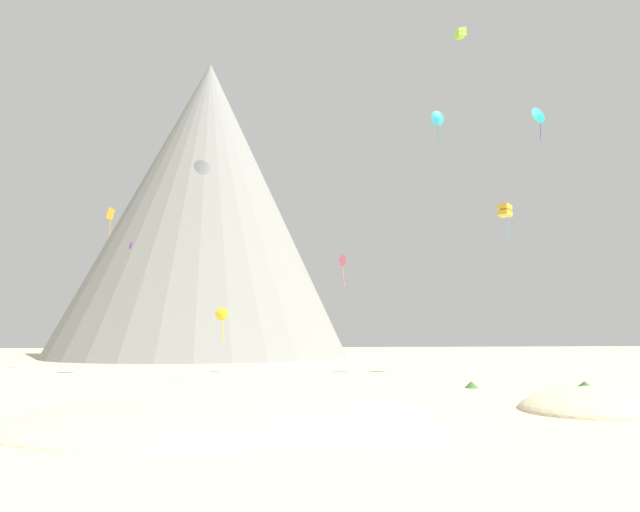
# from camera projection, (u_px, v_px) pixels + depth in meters

# --- Properties ---
(ground_plane) EXTENTS (400.00, 400.00, 0.00)m
(ground_plane) POSITION_uv_depth(u_px,v_px,m) (401.00, 431.00, 25.59)
(ground_plane) COLOR beige
(dune_foreground_left) EXTENTS (18.45, 15.87, 2.55)m
(dune_foreground_left) POSITION_uv_depth(u_px,v_px,m) (620.00, 407.00, 34.30)
(dune_foreground_left) COLOR beige
(dune_foreground_left) RESTS_ON ground_plane
(dune_foreground_right) EXTENTS (27.99, 24.20, 1.66)m
(dune_foreground_right) POSITION_uv_depth(u_px,v_px,m) (229.00, 417.00, 30.15)
(dune_foreground_right) COLOR beige
(dune_foreground_right) RESTS_ON ground_plane
(bush_far_left) EXTENTS (1.75, 1.75, 0.61)m
(bush_far_left) POSITION_uv_depth(u_px,v_px,m) (471.00, 384.00, 46.94)
(bush_far_left) COLOR #477238
(bush_far_left) RESTS_ON ground_plane
(bush_far_right) EXTENTS (3.36, 3.36, 0.97)m
(bush_far_right) POSITION_uv_depth(u_px,v_px,m) (585.00, 387.00, 42.40)
(bush_far_right) COLOR #386633
(bush_far_right) RESTS_ON ground_plane
(bush_near_right) EXTENTS (3.14, 3.14, 0.50)m
(bush_near_right) POSITION_uv_depth(u_px,v_px,m) (195.00, 434.00, 23.47)
(bush_near_right) COLOR #568442
(bush_near_right) RESTS_ON ground_plane
(rock_massif) EXTENTS (85.16, 85.16, 69.62)m
(rock_massif) POSITION_uv_depth(u_px,v_px,m) (206.00, 210.00, 124.31)
(rock_massif) COLOR gray
(rock_massif) RESTS_ON ground_plane
(kite_lime_high) EXTENTS (1.13, 1.05, 1.23)m
(kite_lime_high) POSITION_uv_depth(u_px,v_px,m) (461.00, 33.00, 60.65)
(kite_lime_high) COLOR #8CD133
(kite_black_mid) EXTENTS (2.25, 1.57, 2.05)m
(kite_black_mid) POSITION_uv_depth(u_px,v_px,m) (202.00, 168.00, 62.34)
(kite_black_mid) COLOR black
(kite_cyan_high) EXTENTS (2.31, 1.02, 5.21)m
(kite_cyan_high) POSITION_uv_depth(u_px,v_px,m) (438.00, 118.00, 79.50)
(kite_cyan_high) COLOR #33BCDB
(kite_violet_mid) EXTENTS (0.66, 0.92, 0.83)m
(kite_violet_mid) POSITION_uv_depth(u_px,v_px,m) (131.00, 246.00, 67.28)
(kite_violet_mid) COLOR purple
(kite_orange_mid) EXTENTS (0.97, 0.86, 3.80)m
(kite_orange_mid) POSITION_uv_depth(u_px,v_px,m) (110.00, 216.00, 73.69)
(kite_orange_mid) COLOR orange
(kite_gold_mid) EXTENTS (1.83, 1.81, 4.35)m
(kite_gold_mid) POSITION_uv_depth(u_px,v_px,m) (505.00, 211.00, 64.71)
(kite_gold_mid) COLOR gold
(kite_teal_high) EXTENTS (2.13, 1.08, 4.13)m
(kite_teal_high) POSITION_uv_depth(u_px,v_px,m) (539.00, 115.00, 62.97)
(kite_teal_high) COLOR teal
(kite_rainbow_low) EXTENTS (0.92, 1.36, 3.73)m
(kite_rainbow_low) POSITION_uv_depth(u_px,v_px,m) (344.00, 261.00, 61.88)
(kite_rainbow_low) COLOR #E5668C
(kite_yellow_low) EXTENTS (1.33, 0.49, 3.52)m
(kite_yellow_low) POSITION_uv_depth(u_px,v_px,m) (222.00, 315.00, 54.69)
(kite_yellow_low) COLOR yellow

